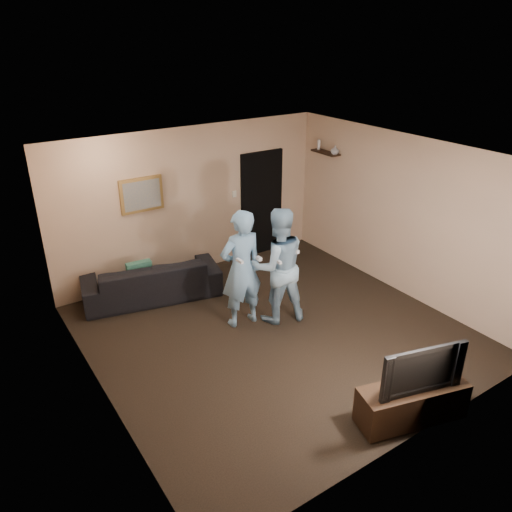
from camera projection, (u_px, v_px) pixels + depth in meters
ground at (275, 332)px, 7.31m from camera, size 5.00×5.00×0.00m
ceiling at (278, 157)px, 6.21m from camera, size 5.00×5.00×0.04m
wall_back at (192, 202)px, 8.65m from camera, size 5.00×0.04×2.60m
wall_front at (425, 339)px, 4.88m from camera, size 5.00×0.04×2.60m
wall_left at (93, 304)px, 5.51m from camera, size 0.04×5.00×2.60m
wall_right at (402, 216)px, 8.02m from camera, size 0.04×5.00×2.60m
sofa at (151, 279)px, 8.14m from camera, size 2.33×1.32×0.64m
throw_pillow at (140, 273)px, 7.98m from camera, size 0.40×0.16×0.40m
painting_frame at (142, 195)px, 8.05m from camera, size 0.72×0.05×0.57m
painting_canvas at (142, 195)px, 8.03m from camera, size 0.62×0.01×0.47m
doorway at (262, 204)px, 9.48m from camera, size 0.90×0.06×2.00m
light_switch at (234, 194)px, 9.06m from camera, size 0.08×0.02×0.12m
wall_shelf at (325, 152)px, 9.03m from camera, size 0.20×0.60×0.03m
shelf_vase at (335, 150)px, 8.81m from camera, size 0.17×0.17×0.16m
shelf_figurine at (319, 145)px, 9.13m from camera, size 0.06×0.06×0.18m
tv_console at (412, 403)px, 5.59m from camera, size 1.31×0.72×0.45m
television at (418, 366)px, 5.37m from camera, size 1.00×0.39×0.57m
wii_player_left at (241, 269)px, 7.18m from camera, size 0.68×0.52×1.80m
wii_player_right at (278, 266)px, 7.30m from camera, size 1.02×0.89×1.78m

